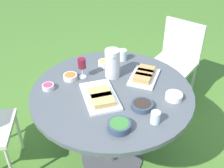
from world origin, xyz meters
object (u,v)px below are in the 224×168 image
water_pitcher (112,63)px  wine_glass (82,64)px  chair_far_back (177,56)px  dining_table (112,103)px

water_pitcher → wine_glass: water_pitcher is taller
chair_far_back → wine_glass: size_ratio=5.27×
dining_table → wine_glass: (-0.20, -0.22, 0.25)m
chair_far_back → water_pitcher: 1.08m
chair_far_back → water_pitcher: water_pitcher is taller
chair_far_back → wine_glass: bearing=-55.4°
chair_far_back → wine_glass: wine_glass is taller
chair_far_back → water_pitcher: size_ratio=3.74×
wine_glass → dining_table: bearing=47.8°
wine_glass → chair_far_back: bearing=124.6°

